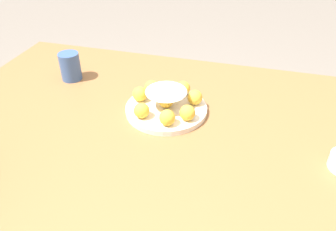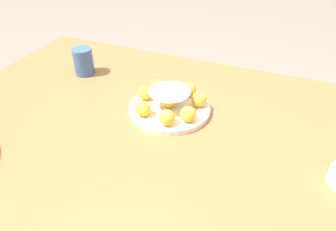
{
  "view_description": "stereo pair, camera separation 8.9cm",
  "coord_description": "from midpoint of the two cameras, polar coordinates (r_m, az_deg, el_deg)",
  "views": [
    {
      "loc": [
        -0.17,
        0.62,
        1.28
      ],
      "look_at": [
        0.03,
        -0.07,
        0.77
      ],
      "focal_mm": 35.0,
      "sensor_mm": 36.0,
      "label": 1
    },
    {
      "loc": [
        -0.25,
        0.59,
        1.28
      ],
      "look_at": [
        0.03,
        -0.07,
        0.77
      ],
      "focal_mm": 35.0,
      "sensor_mm": 36.0,
      "label": 2
    }
  ],
  "objects": [
    {
      "name": "dining_table",
      "position": [
        0.9,
        -2.5,
        -9.38
      ],
      "size": [
        1.44,
        1.03,
        0.73
      ],
      "color": "#936038",
      "rests_on": "ground_plane"
    },
    {
      "name": "cup_near",
      "position": [
        1.18,
        -18.77,
        8.04
      ],
      "size": [
        0.07,
        0.07,
        0.09
      ],
      "color": "#38568E",
      "rests_on": "dining_table"
    },
    {
      "name": "cake_plate",
      "position": [
        0.96,
        -2.94,
        1.97
      ],
      "size": [
        0.24,
        0.24,
        0.08
      ],
      "color": "silver",
      "rests_on": "dining_table"
    }
  ]
}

